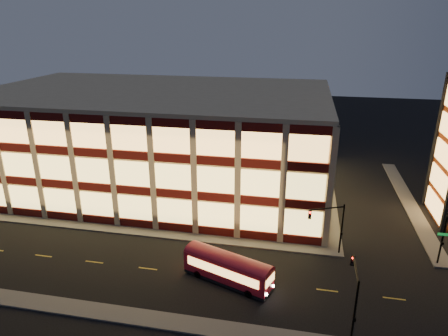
# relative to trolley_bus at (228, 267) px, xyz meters

# --- Properties ---
(ground) EXTENTS (200.00, 200.00, 0.00)m
(ground) POSITION_rel_trolley_bus_xyz_m (-12.49, 6.49, -1.68)
(ground) COLOR black
(ground) RESTS_ON ground
(sidewalk_office_south) EXTENTS (54.00, 2.00, 0.15)m
(sidewalk_office_south) POSITION_rel_trolley_bus_xyz_m (-15.49, 7.49, -1.60)
(sidewalk_office_south) COLOR #514F4C
(sidewalk_office_south) RESTS_ON ground
(sidewalk_office_east) EXTENTS (2.00, 30.00, 0.15)m
(sidewalk_office_east) POSITION_rel_trolley_bus_xyz_m (10.51, 23.49, -1.60)
(sidewalk_office_east) COLOR #514F4C
(sidewalk_office_east) RESTS_ON ground
(sidewalk_tower_west) EXTENTS (2.00, 30.00, 0.15)m
(sidewalk_tower_west) POSITION_rel_trolley_bus_xyz_m (21.51, 23.49, -1.60)
(sidewalk_tower_west) COLOR #514F4C
(sidewalk_tower_west) RESTS_ON ground
(sidewalk_near) EXTENTS (100.00, 2.00, 0.15)m
(sidewalk_near) POSITION_rel_trolley_bus_xyz_m (-12.49, -6.51, -1.60)
(sidewalk_near) COLOR #514F4C
(sidewalk_near) RESTS_ON ground
(office_building) EXTENTS (50.45, 30.45, 14.50)m
(office_building) POSITION_rel_trolley_bus_xyz_m (-15.40, 23.41, 5.57)
(office_building) COLOR tan
(office_building) RESTS_ON ground
(traffic_signal_far) EXTENTS (3.79, 1.87, 6.00)m
(traffic_signal_far) POSITION_rel_trolley_bus_xyz_m (9.72, 6.73, 2.43)
(traffic_signal_far) COLOR black
(traffic_signal_far) RESTS_ON ground
(traffic_signal_near) EXTENTS (0.32, 4.45, 6.00)m
(traffic_signal_near) POSITION_rel_trolley_bus_xyz_m (11.01, -4.54, 2.45)
(traffic_signal_near) COLOR black
(traffic_signal_near) RESTS_ON ground
(trolley_bus) EXTENTS (9.16, 5.21, 3.03)m
(trolley_bus) POSITION_rel_trolley_bus_xyz_m (0.00, 0.00, 0.00)
(trolley_bus) COLOR maroon
(trolley_bus) RESTS_ON ground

